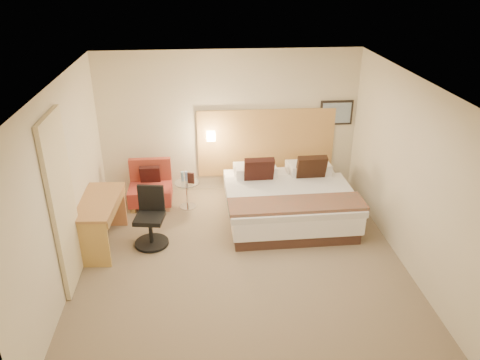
{
  "coord_description": "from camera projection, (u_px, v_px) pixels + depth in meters",
  "views": [
    {
      "loc": [
        -0.52,
        -5.8,
        4.12
      ],
      "look_at": [
        0.05,
        0.73,
        1.01
      ],
      "focal_mm": 35.0,
      "sensor_mm": 36.0,
      "label": 1
    }
  ],
  "objects": [
    {
      "name": "menu_folder",
      "position": [
        191.0,
        178.0,
        8.3
      ],
      "size": [
        0.12,
        0.08,
        0.2
      ],
      "primitive_type": "cube",
      "rotation": [
        0.0,
        0.0,
        -0.32
      ],
      "color": "#351915",
      "rests_on": "side_table"
    },
    {
      "name": "art_canvas",
      "position": [
        337.0,
        113.0,
        8.76
      ],
      "size": [
        0.54,
        0.01,
        0.39
      ],
      "primitive_type": "cube",
      "color": "#7890A5",
      "rests_on": "wall_back"
    },
    {
      "name": "curtain",
      "position": [
        63.0,
        204.0,
        6.1
      ],
      "size": [
        0.06,
        0.9,
        2.42
      ],
      "primitive_type": "cube",
      "color": "beige",
      "rests_on": "wall_left"
    },
    {
      "name": "lamp_arm",
      "position": [
        211.0,
        135.0,
        8.69
      ],
      "size": [
        0.02,
        0.12,
        0.02
      ],
      "primitive_type": "cylinder",
      "rotation": [
        1.57,
        0.0,
        0.0
      ],
      "color": "white",
      "rests_on": "wall_back"
    },
    {
      "name": "bottle_a",
      "position": [
        182.0,
        176.0,
        8.38
      ],
      "size": [
        0.07,
        0.07,
        0.18
      ],
      "primitive_type": "cylinder",
      "rotation": [
        0.0,
        0.0,
        -0.32
      ],
      "color": "#90BDDF",
      "rests_on": "side_table"
    },
    {
      "name": "side_table",
      "position": [
        187.0,
        193.0,
        8.46
      ],
      "size": [
        0.56,
        0.56,
        0.5
      ],
      "color": "silver",
      "rests_on": "floor"
    },
    {
      "name": "desk_chair",
      "position": [
        151.0,
        222.0,
        7.32
      ],
      "size": [
        0.61,
        0.61,
        0.94
      ],
      "color": "black",
      "rests_on": "floor"
    },
    {
      "name": "bed",
      "position": [
        287.0,
        199.0,
        8.11
      ],
      "size": [
        2.18,
        2.1,
        1.04
      ],
      "color": "#412920",
      "rests_on": "floor"
    },
    {
      "name": "wall_back",
      "position": [
        229.0,
        123.0,
        8.71
      ],
      "size": [
        4.8,
        0.02,
        2.7
      ],
      "primitive_type": "cube",
      "color": "beige",
      "rests_on": "floor"
    },
    {
      "name": "headboard_panel",
      "position": [
        266.0,
        142.0,
        8.9
      ],
      "size": [
        2.6,
        0.04,
        1.3
      ],
      "primitive_type": "cube",
      "color": "tan",
      "rests_on": "wall_back"
    },
    {
      "name": "art_frame",
      "position": [
        336.0,
        113.0,
        8.78
      ],
      "size": [
        0.62,
        0.03,
        0.47
      ],
      "primitive_type": "cube",
      "color": "black",
      "rests_on": "wall_back"
    },
    {
      "name": "lamp_shade",
      "position": [
        211.0,
        136.0,
        8.64
      ],
      "size": [
        0.15,
        0.15,
        0.15
      ],
      "primitive_type": "cube",
      "color": "#FFEDC6",
      "rests_on": "wall_back"
    },
    {
      "name": "wall_right",
      "position": [
        410.0,
        174.0,
        6.64
      ],
      "size": [
        0.02,
        5.0,
        2.7
      ],
      "primitive_type": "cube",
      "color": "beige",
      "rests_on": "floor"
    },
    {
      "name": "desk",
      "position": [
        101.0,
        210.0,
        7.18
      ],
      "size": [
        0.67,
        1.31,
        0.79
      ],
      "color": "#A97542",
      "rests_on": "floor"
    },
    {
      "name": "lounge_chair",
      "position": [
        151.0,
        188.0,
        8.57
      ],
      "size": [
        0.77,
        0.67,
        0.81
      ],
      "color": "#9B8149",
      "rests_on": "floor"
    },
    {
      "name": "bottle_b",
      "position": [
        186.0,
        176.0,
        8.4
      ],
      "size": [
        0.07,
        0.07,
        0.18
      ],
      "primitive_type": "cylinder",
      "rotation": [
        0.0,
        0.0,
        -0.32
      ],
      "color": "#9CB8F2",
      "rests_on": "side_table"
    },
    {
      "name": "wall_front",
      "position": [
        266.0,
        300.0,
        4.19
      ],
      "size": [
        4.8,
        0.02,
        2.7
      ],
      "primitive_type": "cube",
      "color": "beige",
      "rests_on": "floor"
    },
    {
      "name": "floor",
      "position": [
        241.0,
        262.0,
        7.04
      ],
      "size": [
        4.8,
        5.0,
        0.02
      ],
      "primitive_type": "cube",
      "color": "#816E57",
      "rests_on": "ground"
    },
    {
      "name": "ceiling",
      "position": [
        241.0,
        83.0,
        5.87
      ],
      "size": [
        4.8,
        5.0,
        0.02
      ],
      "primitive_type": "cube",
      "color": "silver",
      "rests_on": "floor"
    },
    {
      "name": "wall_left",
      "position": [
        62.0,
        187.0,
        6.26
      ],
      "size": [
        0.02,
        5.0,
        2.7
      ],
      "primitive_type": "cube",
      "color": "beige",
      "rests_on": "floor"
    }
  ]
}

